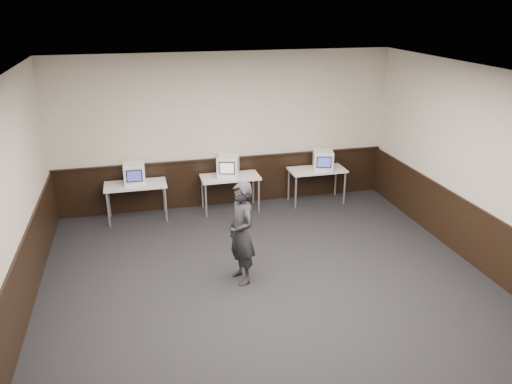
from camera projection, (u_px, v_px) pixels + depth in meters
floor at (279, 305)px, 7.25m from camera, size 8.00×8.00×0.00m
ceiling at (283, 82)px, 6.09m from camera, size 8.00×8.00×0.00m
back_wall at (225, 131)px, 10.29m from camera, size 7.00×0.00×7.00m
right_wall at (505, 181)px, 7.46m from camera, size 0.00×8.00×8.00m
wainscot_back at (227, 181)px, 10.67m from camera, size 6.98×0.04×1.00m
wainscot_left at (15, 309)px, 6.29m from camera, size 0.04×7.98×1.00m
wainscot_right at (491, 247)px, 7.85m from camera, size 0.04×7.98×1.00m
wainscot_rail at (226, 158)px, 10.46m from camera, size 6.98×0.06×0.04m
desk_left at (136, 187)px, 9.83m from camera, size 1.20×0.60×0.75m
desk_center at (230, 179)px, 10.26m from camera, size 1.20×0.60×0.75m
desk_right at (317, 172)px, 10.69m from camera, size 1.20×0.60×0.75m
emac_left at (134, 173)px, 9.77m from camera, size 0.41×0.45×0.41m
emac_center at (228, 166)px, 10.19m from camera, size 0.54×0.56×0.43m
emac_right at (323, 160)px, 10.57m from camera, size 0.51×0.53×0.41m
person at (241, 233)px, 7.59m from camera, size 0.52×0.67×1.63m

